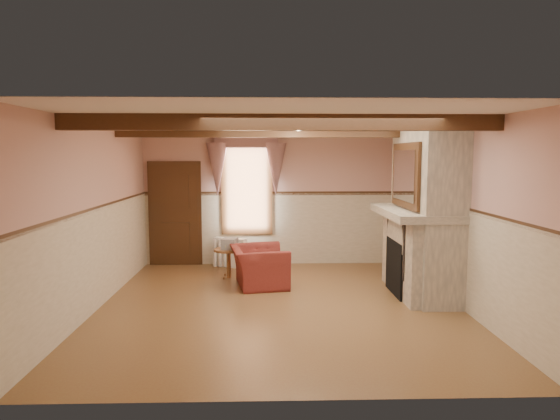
{
  "coord_description": "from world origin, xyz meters",
  "views": [
    {
      "loc": [
        -0.21,
        -7.45,
        2.29
      ],
      "look_at": [
        0.03,
        0.8,
        1.39
      ],
      "focal_mm": 32.0,
      "sensor_mm": 36.0,
      "label": 1
    }
  ],
  "objects_px": {
    "side_table": "(229,263)",
    "radiator": "(230,252)",
    "armchair": "(259,266)",
    "oil_lamp": "(409,198)",
    "bowl": "(412,205)",
    "mantel_clock": "(404,199)"
  },
  "relations": [
    {
      "from": "side_table",
      "to": "mantel_clock",
      "type": "height_order",
      "value": "mantel_clock"
    },
    {
      "from": "side_table",
      "to": "radiator",
      "type": "height_order",
      "value": "radiator"
    },
    {
      "from": "side_table",
      "to": "bowl",
      "type": "height_order",
      "value": "bowl"
    },
    {
      "from": "armchair",
      "to": "side_table",
      "type": "distance_m",
      "value": 0.85
    },
    {
      "from": "armchair",
      "to": "radiator",
      "type": "relative_size",
      "value": 1.52
    },
    {
      "from": "mantel_clock",
      "to": "bowl",
      "type": "bearing_deg",
      "value": -90.0
    },
    {
      "from": "side_table",
      "to": "mantel_clock",
      "type": "distance_m",
      "value": 3.43
    },
    {
      "from": "armchair",
      "to": "side_table",
      "type": "bearing_deg",
      "value": 33.51
    },
    {
      "from": "armchair",
      "to": "oil_lamp",
      "type": "relative_size",
      "value": 3.81
    },
    {
      "from": "side_table",
      "to": "radiator",
      "type": "distance_m",
      "value": 0.92
    },
    {
      "from": "mantel_clock",
      "to": "oil_lamp",
      "type": "relative_size",
      "value": 0.86
    },
    {
      "from": "armchair",
      "to": "oil_lamp",
      "type": "xyz_separation_m",
      "value": [
        2.57,
        -0.17,
        1.21
      ]
    },
    {
      "from": "oil_lamp",
      "to": "mantel_clock",
      "type": "bearing_deg",
      "value": 90.0
    },
    {
      "from": "bowl",
      "to": "armchair",
      "type": "bearing_deg",
      "value": 171.18
    },
    {
      "from": "armchair",
      "to": "radiator",
      "type": "bearing_deg",
      "value": 12.22
    },
    {
      "from": "radiator",
      "to": "oil_lamp",
      "type": "bearing_deg",
      "value": -4.84
    },
    {
      "from": "radiator",
      "to": "bowl",
      "type": "xyz_separation_m",
      "value": [
        3.2,
        -1.93,
        1.17
      ]
    },
    {
      "from": "side_table",
      "to": "mantel_clock",
      "type": "bearing_deg",
      "value": -9.37
    },
    {
      "from": "radiator",
      "to": "mantel_clock",
      "type": "height_order",
      "value": "mantel_clock"
    },
    {
      "from": "armchair",
      "to": "mantel_clock",
      "type": "distance_m",
      "value": 2.83
    },
    {
      "from": "side_table",
      "to": "oil_lamp",
      "type": "bearing_deg",
      "value": -13.91
    },
    {
      "from": "radiator",
      "to": "bowl",
      "type": "bearing_deg",
      "value": -7.96
    }
  ]
}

